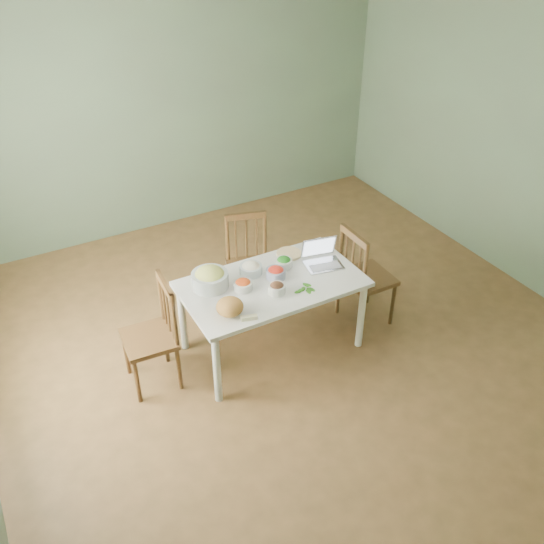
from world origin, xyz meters
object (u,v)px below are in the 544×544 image
chair_far (250,267)px  chair_right (368,275)px  dining_table (272,315)px  chair_left (148,337)px  bread_boule (230,307)px  laptop (324,255)px  bowl_squash (210,278)px

chair_far → chair_right: 1.07m
dining_table → chair_right: (0.94, -0.06, 0.14)m
chair_left → chair_right: bearing=89.1°
bread_boule → laptop: 1.00m
bread_boule → laptop: size_ratio=0.68×
dining_table → chair_left: (-1.04, 0.09, 0.12)m
chair_far → laptop: bearing=-39.1°
laptop → chair_left: bearing=-172.4°
chair_left → bowl_squash: size_ratio=3.14×
bowl_squash → laptop: size_ratio=0.97×
chair_left → bowl_squash: bearing=102.7°
chair_left → laptop: chair_left is taller
chair_right → laptop: (-0.44, 0.06, 0.31)m
chair_far → bowl_squash: chair_far is taller
chair_left → chair_right: size_ratio=0.97×
bowl_squash → chair_right: bearing=-10.1°
bread_boule → chair_left: bearing=151.7°
chair_right → bowl_squash: bearing=81.0°
chair_far → bowl_squash: 0.76m
chair_left → laptop: (1.54, -0.10, 0.33)m
chair_right → bowl_squash: 1.45m
chair_right → laptop: size_ratio=3.14×
dining_table → laptop: 0.67m
bowl_squash → laptop: laptop is taller
chair_far → dining_table: bearing=-82.4°
dining_table → chair_far: bearing=80.7°
chair_far → bowl_squash: (-0.56, -0.41, 0.31)m
chair_right → laptop: chair_right is taller
chair_left → bowl_squash: 0.66m
bowl_squash → laptop: (0.96, -0.19, 0.02)m
chair_far → bread_boule: 1.03m
chair_far → chair_left: bearing=-139.6°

